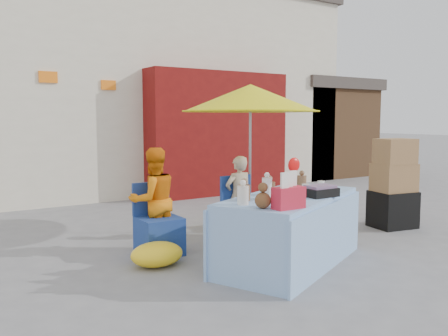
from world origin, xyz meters
TOP-DOWN VIEW (x-y plane):
  - ground at (0.00, 0.00)m, footprint 80.00×80.00m
  - backdrop at (0.52, 7.52)m, footprint 14.00×8.00m
  - market_table at (0.20, -0.43)m, footprint 2.22×1.70m
  - chair_left at (-0.86, 0.71)m, footprint 0.48×0.47m
  - chair_right at (0.39, 0.71)m, footprint 0.48×0.47m
  - vendor_orange at (-0.86, 0.85)m, footprint 0.62×0.48m
  - vendor_beige at (0.39, 0.85)m, footprint 0.41×0.27m
  - umbrella at (0.69, 1.00)m, footprint 1.90×1.90m
  - box_stack at (2.68, 0.10)m, footprint 0.68×0.59m
  - tarp_bundle at (-1.07, 0.31)m, footprint 0.69×0.61m

SIDE VIEW (x-z plane):
  - ground at x=0.00m, z-range 0.00..0.00m
  - tarp_bundle at x=-1.07m, z-range 0.00..0.27m
  - chair_left at x=-0.86m, z-range -0.17..0.68m
  - chair_right at x=0.39m, z-range -0.17..0.68m
  - market_table at x=0.20m, z-range -0.21..1.01m
  - vendor_beige at x=0.39m, z-range 0.00..1.12m
  - box_stack at x=2.68m, z-range -0.05..1.27m
  - vendor_orange at x=-0.86m, z-range 0.00..1.27m
  - umbrella at x=0.69m, z-range 0.85..2.94m
  - backdrop at x=0.52m, z-range -0.80..7.00m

